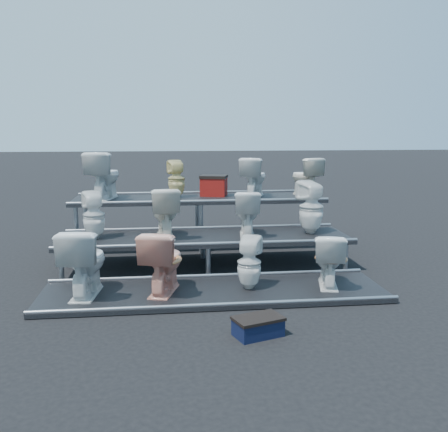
{
  "coord_description": "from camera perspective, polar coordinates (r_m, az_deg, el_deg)",
  "views": [
    {
      "loc": [
        -0.58,
        -7.16,
        2.01
      ],
      "look_at": [
        0.29,
        0.1,
        0.73
      ],
      "focal_mm": 40.0,
      "sensor_mm": 36.0,
      "label": 1
    }
  ],
  "objects": [
    {
      "name": "ground",
      "position": [
        7.46,
        -2.15,
        -5.74
      ],
      "size": [
        80.0,
        80.0,
        0.0
      ],
      "primitive_type": "plane",
      "color": "black",
      "rests_on": "ground"
    },
    {
      "name": "red_crate",
      "position": [
        8.72,
        -1.17,
        3.34
      ],
      "size": [
        0.51,
        0.45,
        0.31
      ],
      "primitive_type": "cube",
      "rotation": [
        0.0,
        0.0,
        -0.28
      ],
      "color": "maroon",
      "rests_on": "tier_back"
    },
    {
      "name": "toilet_2",
      "position": [
        6.17,
        2.91,
        -5.36
      ],
      "size": [
        0.39,
        0.39,
        0.66
      ],
      "primitive_type": "imported",
      "rotation": [
        0.0,
        0.0,
        2.77
      ],
      "color": "silver",
      "rests_on": "tier_front"
    },
    {
      "name": "toilet_1",
      "position": [
        6.07,
        -6.99,
        -5.13
      ],
      "size": [
        0.62,
        0.84,
        0.77
      ],
      "primitive_type": "imported",
      "rotation": [
        0.0,
        0.0,
        2.86
      ],
      "color": "#EE9F86",
      "rests_on": "tier_front"
    },
    {
      "name": "toilet_4",
      "position": [
        7.33,
        -14.65,
        0.08
      ],
      "size": [
        0.38,
        0.39,
        0.68
      ],
      "primitive_type": "imported",
      "rotation": [
        0.0,
        0.0,
        3.43
      ],
      "color": "silver",
      "rests_on": "tier_mid"
    },
    {
      "name": "tier_mid",
      "position": [
        7.4,
        -2.16,
        -4.03
      ],
      "size": [
        4.2,
        1.2,
        0.46
      ],
      "primitive_type": "cube",
      "color": "black",
      "rests_on": "ground"
    },
    {
      "name": "toilet_8",
      "position": [
        8.55,
        -13.55,
        4.54
      ],
      "size": [
        0.62,
        0.85,
        0.78
      ],
      "primitive_type": "imported",
      "rotation": [
        0.0,
        0.0,
        2.89
      ],
      "color": "silver",
      "rests_on": "tier_back"
    },
    {
      "name": "toilet_5",
      "position": [
        7.26,
        -6.79,
        0.42
      ],
      "size": [
        0.46,
        0.74,
        0.73
      ],
      "primitive_type": "imported",
      "rotation": [
        0.0,
        0.0,
        3.22
      ],
      "color": "silver",
      "rests_on": "tier_mid"
    },
    {
      "name": "toilet_11",
      "position": [
        8.85,
        9.29,
        4.46
      ],
      "size": [
        0.54,
        0.73,
        0.67
      ],
      "primitive_type": "imported",
      "rotation": [
        0.0,
        0.0,
        3.43
      ],
      "color": "silver",
      "rests_on": "tier_back"
    },
    {
      "name": "toilet_3",
      "position": [
        6.41,
        11.84,
        -4.89
      ],
      "size": [
        0.53,
        0.73,
        0.68
      ],
      "primitive_type": "imported",
      "rotation": [
        0.0,
        0.0,
        2.89
      ],
      "color": "silver",
      "rests_on": "tier_front"
    },
    {
      "name": "toilet_10",
      "position": [
        8.64,
        3.46,
        4.48
      ],
      "size": [
        0.62,
        0.76,
        0.68
      ],
      "primitive_type": "imported",
      "rotation": [
        0.0,
        0.0,
        2.71
      ],
      "color": "silver",
      "rests_on": "tier_back"
    },
    {
      "name": "toilet_7",
      "position": [
        7.57,
        9.94,
        0.99
      ],
      "size": [
        0.47,
        0.48,
        0.79
      ],
      "primitive_type": "imported",
      "rotation": [
        0.0,
        0.0,
        3.55
      ],
      "color": "silver",
      "rests_on": "tier_mid"
    },
    {
      "name": "toilet_9",
      "position": [
        8.51,
        -5.45,
        4.24
      ],
      "size": [
        0.34,
        0.35,
        0.64
      ],
      "primitive_type": "imported",
      "rotation": [
        0.0,
        0.0,
        3.37
      ],
      "color": "#D4C37E",
      "rests_on": "tier_back"
    },
    {
      "name": "toilet_0",
      "position": [
        6.14,
        -15.67,
        -5.03
      ],
      "size": [
        0.55,
        0.85,
        0.82
      ],
      "primitive_type": "imported",
      "rotation": [
        0.0,
        0.0,
        3.02
      ],
      "color": "silver",
      "rests_on": "tier_front"
    },
    {
      "name": "tier_back",
      "position": [
        8.63,
        -2.88,
        -0.67
      ],
      "size": [
        4.2,
        1.2,
        0.86
      ],
      "primitive_type": "cube",
      "color": "black",
      "rests_on": "ground"
    },
    {
      "name": "tier_front",
      "position": [
        6.21,
        -1.14,
        -8.69
      ],
      "size": [
        4.2,
        1.2,
        0.06
      ],
      "primitive_type": "cube",
      "color": "black",
      "rests_on": "ground"
    },
    {
      "name": "step_stool",
      "position": [
        5.04,
        3.91,
        -12.63
      ],
      "size": [
        0.52,
        0.41,
        0.16
      ],
      "primitive_type": "cube",
      "rotation": [
        0.0,
        0.0,
        0.33
      ],
      "color": "black",
      "rests_on": "ground"
    },
    {
      "name": "toilet_6",
      "position": [
        7.36,
        2.64,
        0.38
      ],
      "size": [
        0.45,
        0.7,
        0.67
      ],
      "primitive_type": "imported",
      "rotation": [
        0.0,
        0.0,
        3.02
      ],
      "color": "silver",
      "rests_on": "tier_mid"
    }
  ]
}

